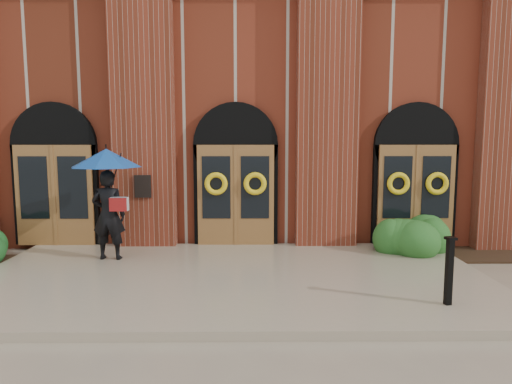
{
  "coord_description": "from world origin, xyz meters",
  "views": [
    {
      "loc": [
        0.4,
        -8.56,
        2.84
      ],
      "look_at": [
        0.49,
        1.0,
        1.69
      ],
      "focal_mm": 32.0,
      "sensor_mm": 36.0,
      "label": 1
    }
  ],
  "objects": [
    {
      "name": "ground",
      "position": [
        0.0,
        0.0,
        0.0
      ],
      "size": [
        90.0,
        90.0,
        0.0
      ],
      "primitive_type": "plane",
      "color": "gray",
      "rests_on": "ground"
    },
    {
      "name": "landing",
      "position": [
        0.0,
        0.15,
        0.07
      ],
      "size": [
        10.0,
        5.3,
        0.15
      ],
      "primitive_type": "cube",
      "color": "gray",
      "rests_on": "ground"
    },
    {
      "name": "church_building",
      "position": [
        0.0,
        8.78,
        3.5
      ],
      "size": [
        16.2,
        12.53,
        7.0
      ],
      "color": "maroon",
      "rests_on": "ground"
    },
    {
      "name": "man_with_umbrella",
      "position": [
        -2.75,
        1.36,
        1.86
      ],
      "size": [
        1.57,
        1.57,
        2.44
      ],
      "rotation": [
        0.0,
        0.0,
        3.12
      ],
      "color": "black",
      "rests_on": "landing"
    },
    {
      "name": "metal_post",
      "position": [
        3.56,
        -1.49,
        0.73
      ],
      "size": [
        0.18,
        0.18,
        1.11
      ],
      "rotation": [
        0.0,
        0.0,
        0.19
      ],
      "color": "black",
      "rests_on": "landing"
    },
    {
      "name": "hedge_wall_right",
      "position": [
        5.2,
        2.2,
        0.44
      ],
      "size": [
        3.44,
        1.38,
        0.88
      ],
      "primitive_type": "ellipsoid",
      "color": "#22521D",
      "rests_on": "ground"
    }
  ]
}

